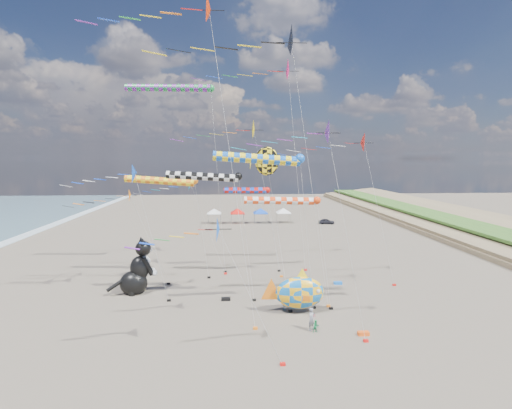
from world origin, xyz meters
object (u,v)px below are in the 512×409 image
object	(u,v)px
parked_car	(326,221)
child_green	(316,326)
child_blue	(284,304)
cat_inflatable	(136,266)
fish_inflatable	(299,293)
person_adult	(312,319)

from	to	relation	value
parked_car	child_green	bearing A→B (deg)	174.86
child_blue	parked_car	world-z (taller)	parked_car
cat_inflatable	parked_car	xyz separation A→B (m)	(30.71, 42.18, -2.35)
fish_inflatable	person_adult	world-z (taller)	fish_inflatable
fish_inflatable	child_blue	xyz separation A→B (m)	(-1.22, 0.88, -1.41)
person_adult	child_green	bearing A→B (deg)	-102.52
cat_inflatable	person_adult	xyz separation A→B (m)	(16.27, -10.22, -1.99)
cat_inflatable	person_adult	distance (m)	19.32
fish_inflatable	child_blue	distance (m)	2.06
child_blue	parked_car	bearing A→B (deg)	49.73
cat_inflatable	child_green	xyz separation A→B (m)	(16.53, -10.70, -2.40)
person_adult	parked_car	world-z (taller)	person_adult
child_green	parked_car	distance (m)	54.75
cat_inflatable	child_blue	distance (m)	15.91
person_adult	parked_car	distance (m)	54.35
child_blue	cat_inflatable	bearing A→B (deg)	137.23
fish_inflatable	child_blue	size ratio (longest dim) A/B	5.92
fish_inflatable	person_adult	distance (m)	3.84
child_blue	child_green	bearing A→B (deg)	-91.69
person_adult	parked_car	xyz separation A→B (m)	(14.43, 52.40, -0.36)
fish_inflatable	parked_car	world-z (taller)	fish_inflatable
cat_inflatable	fish_inflatable	bearing A→B (deg)	-44.37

